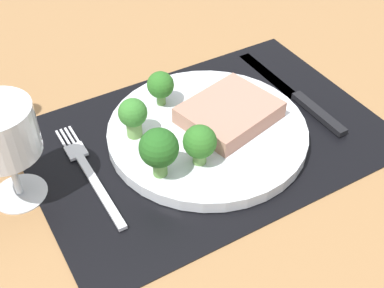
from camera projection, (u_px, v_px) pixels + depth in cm
name	position (u px, v px, depth cm)	size (l,w,h in cm)	color
ground_plane	(207.00, 147.00, 68.12)	(140.00, 110.00, 3.00)	#996D42
placemat	(207.00, 138.00, 67.01)	(45.41, 31.30, 0.30)	black
plate	(207.00, 132.00, 66.37)	(25.94, 25.94, 1.60)	silver
steak	(229.00, 112.00, 66.33)	(11.56, 9.49, 2.31)	tan
broccoli_front_edge	(200.00, 143.00, 59.10)	(4.02, 4.02, 5.25)	#6B994C
broccoli_center	(161.00, 85.00, 67.51)	(3.63, 3.63, 4.94)	#5B8942
broccoli_back_left	(133.00, 115.00, 62.58)	(3.63, 3.63, 5.43)	#6B994C
broccoli_near_steak	(159.00, 149.00, 57.06)	(4.58, 4.58, 6.40)	#5B8942
fork	(89.00, 172.00, 61.72)	(2.40, 19.20, 0.50)	silver
knife	(298.00, 97.00, 72.81)	(1.80, 23.00, 0.80)	black
wine_glass	(1.00, 136.00, 53.72)	(7.92, 7.92, 12.77)	silver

